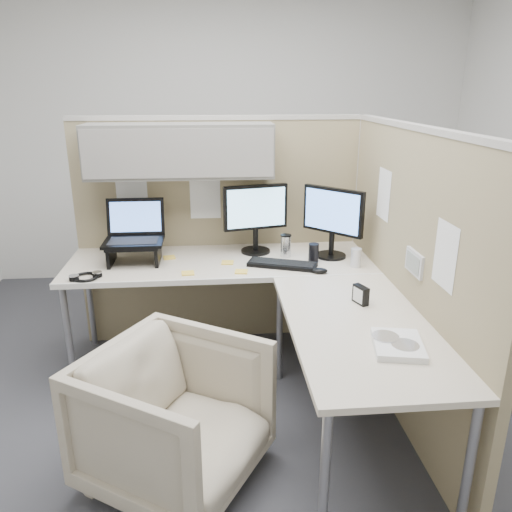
{
  "coord_description": "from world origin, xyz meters",
  "views": [
    {
      "loc": [
        -0.15,
        -2.56,
        1.81
      ],
      "look_at": [
        0.1,
        0.25,
        0.85
      ],
      "focal_mm": 35.0,
      "sensor_mm": 36.0,
      "label": 1
    }
  ],
  "objects": [
    {
      "name": "ground",
      "position": [
        0.0,
        0.0,
        0.0
      ],
      "size": [
        4.5,
        4.5,
        0.0
      ],
      "primitive_type": "plane",
      "color": "#35353A",
      "rests_on": "ground"
    },
    {
      "name": "partition_back",
      "position": [
        -0.22,
        0.83,
        1.1
      ],
      "size": [
        2.0,
        0.36,
        1.63
      ],
      "color": "#9C8C66",
      "rests_on": "ground"
    },
    {
      "name": "partition_right",
      "position": [
        0.9,
        -0.07,
        0.82
      ],
      "size": [
        0.07,
        2.03,
        1.63
      ],
      "color": "#9C8C66",
      "rests_on": "ground"
    },
    {
      "name": "desk",
      "position": [
        0.12,
        0.13,
        0.69
      ],
      "size": [
        2.0,
        1.98,
        0.73
      ],
      "color": "beige",
      "rests_on": "ground"
    },
    {
      "name": "office_chair",
      "position": [
        -0.35,
        -0.57,
        0.37
      ],
      "size": [
        0.96,
        0.98,
        0.75
      ],
      "primitive_type": "imported",
      "rotation": [
        0.0,
        0.0,
        1.01
      ],
      "color": "beige",
      "rests_on": "ground"
    },
    {
      "name": "monitor_left",
      "position": [
        0.14,
        0.68,
        1.0
      ],
      "size": [
        0.44,
        0.2,
        0.47
      ],
      "rotation": [
        0.0,
        0.0,
        0.23
      ],
      "color": "black",
      "rests_on": "desk"
    },
    {
      "name": "monitor_right",
      "position": [
        0.63,
        0.54,
        1.0
      ],
      "size": [
        0.33,
        0.34,
        0.47
      ],
      "rotation": [
        0.0,
        0.0,
        -0.8
      ],
      "color": "black",
      "rests_on": "desk"
    },
    {
      "name": "laptop_station",
      "position": [
        -0.66,
        0.57,
        0.88
      ],
      "size": [
        0.37,
        0.32,
        0.39
      ],
      "color": "black",
      "rests_on": "desk"
    },
    {
      "name": "keyboard",
      "position": [
        0.28,
        0.39,
        0.74
      ],
      "size": [
        0.46,
        0.28,
        0.02
      ],
      "primitive_type": "cube",
      "rotation": [
        0.0,
        0.0,
        -0.35
      ],
      "color": "black",
      "rests_on": "desk"
    },
    {
      "name": "mouse",
      "position": [
        0.49,
        0.24,
        0.75
      ],
      "size": [
        0.1,
        0.07,
        0.03
      ],
      "primitive_type": "ellipsoid",
      "rotation": [
        0.0,
        0.0,
        -0.12
      ],
      "color": "black",
      "rests_on": "desk"
    },
    {
      "name": "travel_mug",
      "position": [
        0.33,
        0.57,
        0.81
      ],
      "size": [
        0.07,
        0.07,
        0.15
      ],
      "color": "silver",
      "rests_on": "desk"
    },
    {
      "name": "soda_can_green",
      "position": [
        0.74,
        0.34,
        0.79
      ],
      "size": [
        0.07,
        0.07,
        0.12
      ],
      "primitive_type": "cylinder",
      "color": "silver",
      "rests_on": "desk"
    },
    {
      "name": "soda_can_silver",
      "position": [
        0.49,
        0.46,
        0.79
      ],
      "size": [
        0.07,
        0.07,
        0.12
      ],
      "primitive_type": "cylinder",
      "color": "black",
      "rests_on": "desk"
    },
    {
      "name": "sticky_note_a",
      "position": [
        -0.31,
        0.3,
        0.73
      ],
      "size": [
        0.08,
        0.08,
        0.01
      ],
      "primitive_type": "cube",
      "rotation": [
        0.0,
        0.0,
        0.09
      ],
      "color": "yellow",
      "rests_on": "desk"
    },
    {
      "name": "sticky_note_d",
      "position": [
        -0.06,
        0.48,
        0.73
      ],
      "size": [
        0.08,
        0.08,
        0.01
      ],
      "primitive_type": "cube",
      "rotation": [
        0.0,
        0.0,
        -0.1
      ],
      "color": "yellow",
      "rests_on": "desk"
    },
    {
      "name": "sticky_note_c",
      "position": [
        -0.45,
        0.61,
        0.73
      ],
      "size": [
        0.09,
        0.09,
        0.01
      ],
      "primitive_type": "cube",
      "rotation": [
        0.0,
        0.0,
        0.2
      ],
      "color": "yellow",
      "rests_on": "desk"
    },
    {
      "name": "sticky_note_b",
      "position": [
        0.01,
        0.3,
        0.73
      ],
      "size": [
        0.09,
        0.09,
        0.01
      ],
      "primitive_type": "cube",
      "rotation": [
        0.0,
        0.0,
        -0.14
      ],
      "color": "yellow",
      "rests_on": "desk"
    },
    {
      "name": "headphones",
      "position": [
        -0.91,
        0.27,
        0.74
      ],
      "size": [
        0.2,
        0.2,
        0.03
      ],
      "rotation": [
        0.0,
        0.0,
        0.37
      ],
      "color": "black",
      "rests_on": "desk"
    },
    {
      "name": "paper_stack",
      "position": [
        0.64,
        -0.69,
        0.75
      ],
      "size": [
        0.26,
        0.3,
        0.03
      ],
      "rotation": [
        0.0,
        0.0,
        -0.2
      ],
      "color": "white",
      "rests_on": "desk"
    },
    {
      "name": "desk_clock",
      "position": [
        0.61,
        -0.22,
        0.78
      ],
      "size": [
        0.07,
        0.1,
        0.1
      ],
      "rotation": [
        0.0,
        0.0,
        -1.2
      ],
      "color": "black",
      "rests_on": "desk"
    }
  ]
}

